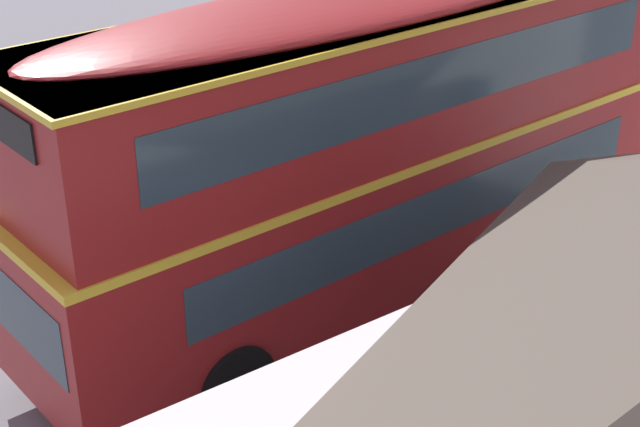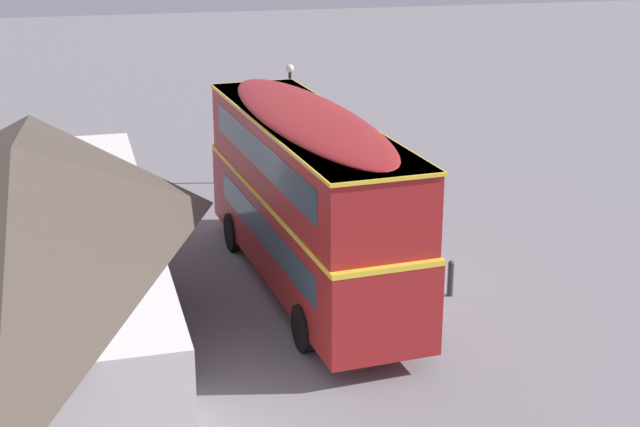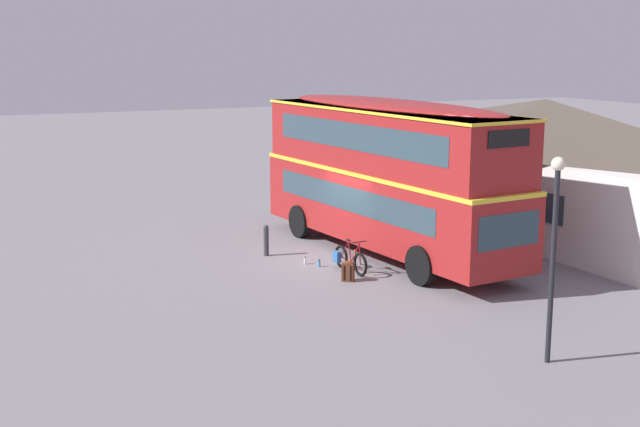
# 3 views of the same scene
# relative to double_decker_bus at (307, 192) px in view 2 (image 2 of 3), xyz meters

# --- Properties ---
(ground_plane) EXTENTS (120.00, 120.00, 0.00)m
(ground_plane) POSITION_rel_double_decker_bus_xyz_m (-0.15, -1.47, -2.65)
(ground_plane) COLOR slate
(double_decker_bus) EXTENTS (11.00, 3.58, 4.79)m
(double_decker_bus) POSITION_rel_double_decker_bus_xyz_m (0.00, 0.00, 0.00)
(double_decker_bus) COLOR black
(double_decker_bus) RESTS_ON ground
(touring_bicycle) EXTENTS (1.72, 0.55, 1.00)m
(touring_bicycle) POSITION_rel_double_decker_bus_xyz_m (1.40, -2.01, -2.28)
(touring_bicycle) COLOR black
(touring_bicycle) RESTS_ON ground
(backpack_on_ground) EXTENTS (0.37, 0.38, 0.57)m
(backpack_on_ground) POSITION_rel_double_decker_bus_xyz_m (2.27, -2.47, -2.35)
(backpack_on_ground) COLOR #592D19
(backpack_on_ground) RESTS_ON ground
(water_bottle_clear_plastic) EXTENTS (0.07, 0.07, 0.23)m
(water_bottle_clear_plastic) POSITION_rel_double_decker_bus_xyz_m (0.11, -2.81, -2.54)
(water_bottle_clear_plastic) COLOR silver
(water_bottle_clear_plastic) RESTS_ON ground
(water_bottle_blue_sports) EXTENTS (0.08, 0.08, 0.22)m
(water_bottle_blue_sports) POSITION_rel_double_decker_bus_xyz_m (0.55, -2.55, -2.54)
(water_bottle_blue_sports) COLOR #338CBF
(water_bottle_blue_sports) RESTS_ON ground
(pub_building) EXTENTS (15.54, 6.82, 4.55)m
(pub_building) POSITION_rel_double_decker_bus_xyz_m (-1.14, 6.96, -0.32)
(pub_building) COLOR silver
(pub_building) RESTS_ON ground
(street_lamp) EXTENTS (0.28, 0.28, 4.25)m
(street_lamp) POSITION_rel_double_decker_bus_xyz_m (9.38, -1.47, 0.01)
(street_lamp) COLOR black
(street_lamp) RESTS_ON ground
(kerb_bollard) EXTENTS (0.16, 0.16, 0.97)m
(kerb_bollard) POSITION_rel_double_decker_bus_xyz_m (-1.34, -3.47, -2.15)
(kerb_bollard) COLOR #333338
(kerb_bollard) RESTS_ON ground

